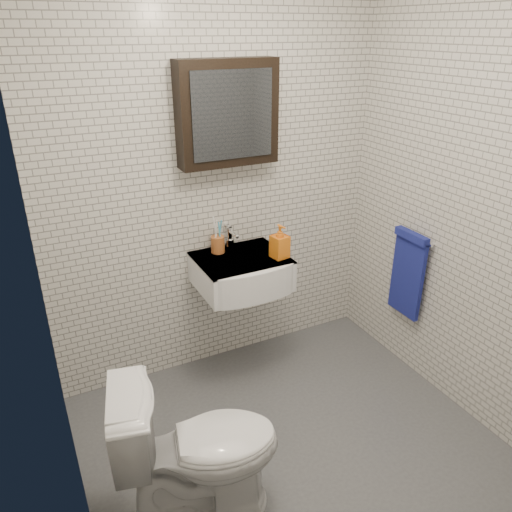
% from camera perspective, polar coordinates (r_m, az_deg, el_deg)
% --- Properties ---
extents(ground, '(2.20, 2.00, 0.01)m').
position_cam_1_polar(ground, '(3.01, 4.23, -20.85)').
color(ground, '#4C4F53').
rests_on(ground, ground).
extents(room_shell, '(2.22, 2.02, 2.51)m').
position_cam_1_polar(room_shell, '(2.22, 5.41, 6.58)').
color(room_shell, silver).
rests_on(room_shell, ground).
extents(washbasin, '(0.55, 0.50, 0.20)m').
position_cam_1_polar(washbasin, '(3.11, -1.42, -1.97)').
color(washbasin, white).
rests_on(washbasin, room_shell).
extents(faucet, '(0.06, 0.20, 0.15)m').
position_cam_1_polar(faucet, '(3.21, -2.96, 2.02)').
color(faucet, silver).
rests_on(faucet, washbasin).
extents(mirror_cabinet, '(0.60, 0.15, 0.60)m').
position_cam_1_polar(mirror_cabinet, '(2.99, -3.26, 15.95)').
color(mirror_cabinet, black).
rests_on(mirror_cabinet, room_shell).
extents(towel_rail, '(0.09, 0.30, 0.58)m').
position_cam_1_polar(towel_rail, '(3.37, 16.99, -1.57)').
color(towel_rail, silver).
rests_on(towel_rail, room_shell).
extents(toothbrush_cup, '(0.10, 0.10, 0.24)m').
position_cam_1_polar(toothbrush_cup, '(3.16, -4.39, 1.44)').
color(toothbrush_cup, '#A45829').
rests_on(toothbrush_cup, washbasin).
extents(soap_bottle, '(0.11, 0.11, 0.21)m').
position_cam_1_polar(soap_bottle, '(3.06, 2.74, 1.68)').
color(soap_bottle, orange).
rests_on(soap_bottle, washbasin).
extents(toilet, '(0.82, 0.58, 0.76)m').
position_cam_1_polar(toilet, '(2.49, -6.56, -20.94)').
color(toilet, white).
rests_on(toilet, ground).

